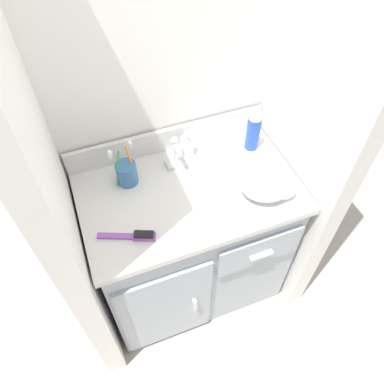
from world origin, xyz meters
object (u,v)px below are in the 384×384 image
(hairbrush, at_px, (135,236))
(hand_towel, at_px, (270,182))
(toothbrush_cup, at_px, (127,173))
(shaving_cream_can, at_px, (253,131))
(soap_dispenser, at_px, (187,146))

(hairbrush, distance_m, hand_towel, 0.54)
(toothbrush_cup, relative_size, hand_towel, 0.90)
(toothbrush_cup, height_order, hairbrush, toothbrush_cup)
(hand_towel, bearing_deg, toothbrush_cup, 154.13)
(shaving_cream_can, xyz_separation_m, hairbrush, (-0.59, -0.27, -0.08))
(toothbrush_cup, relative_size, shaving_cream_can, 1.11)
(soap_dispenser, relative_size, hand_towel, 0.56)
(soap_dispenser, relative_size, shaving_cream_can, 0.69)
(soap_dispenser, bearing_deg, hand_towel, -53.40)
(toothbrush_cup, bearing_deg, hand_towel, -25.87)
(shaving_cream_can, bearing_deg, soap_dispenser, 168.08)
(soap_dispenser, height_order, hand_towel, soap_dispenser)
(hairbrush, bearing_deg, soap_dispenser, 68.24)
(toothbrush_cup, relative_size, soap_dispenser, 1.61)
(soap_dispenser, height_order, hairbrush, soap_dispenser)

